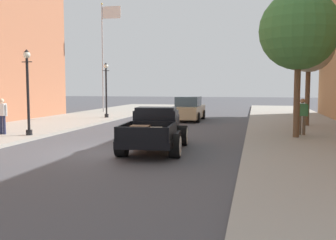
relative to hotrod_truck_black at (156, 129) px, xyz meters
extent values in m
plane|color=#47474C|center=(-1.29, -0.85, -0.75)|extent=(140.00, 140.00, 0.00)
cube|color=#9E998E|center=(5.96, -0.85, -0.68)|extent=(5.50, 64.00, 0.15)
cube|color=black|center=(0.02, -0.24, -0.21)|extent=(2.20, 5.04, 0.24)
cube|color=black|center=(-0.01, 0.11, 0.31)|extent=(1.65, 1.24, 0.80)
cube|color=black|center=(0.00, 0.06, 0.77)|extent=(1.52, 1.06, 0.12)
cube|color=#3D4C5B|center=(-0.06, 0.67, 0.47)|extent=(1.32, 0.16, 0.44)
cube|color=black|center=(-0.13, 1.40, 0.17)|extent=(1.45, 1.62, 0.52)
cube|color=silver|center=(-0.20, 2.20, 0.15)|extent=(0.69, 0.16, 0.47)
cube|color=black|center=(0.15, -1.64, -0.07)|extent=(1.88, 2.25, 0.04)
cube|color=black|center=(-0.65, -1.71, 0.15)|extent=(0.27, 2.10, 0.44)
cube|color=black|center=(0.96, -1.56, 0.15)|extent=(0.27, 2.10, 0.44)
cube|color=black|center=(0.25, -2.64, 0.15)|extent=(1.62, 0.23, 0.44)
cube|color=black|center=(0.06, -0.63, 0.15)|extent=(1.62, 0.23, 0.44)
cylinder|color=black|center=(-0.99, 1.02, -0.35)|extent=(0.43, 0.83, 0.80)
cylinder|color=silver|center=(-1.18, 1.00, -0.35)|extent=(0.07, 0.65, 0.66)
cylinder|color=silver|center=(-1.19, 1.00, -0.35)|extent=(0.04, 0.24, 0.24)
cylinder|color=black|center=(0.79, 1.18, -0.35)|extent=(0.43, 0.83, 0.80)
cylinder|color=silver|center=(0.98, 1.20, -0.35)|extent=(0.07, 0.65, 0.66)
cylinder|color=silver|center=(0.99, 1.20, -0.35)|extent=(0.04, 0.24, 0.24)
cylinder|color=black|center=(-0.74, -1.67, -0.35)|extent=(0.43, 0.83, 0.80)
cylinder|color=silver|center=(-0.93, -1.68, -0.35)|extent=(0.07, 0.65, 0.66)
cylinder|color=silver|center=(-0.94, -1.69, -0.35)|extent=(0.04, 0.24, 0.24)
cylinder|color=black|center=(1.04, -1.50, -0.35)|extent=(0.43, 0.83, 0.80)
cylinder|color=silver|center=(1.23, -1.48, -0.35)|extent=(0.07, 0.65, 0.66)
cylinder|color=silver|center=(1.24, -1.48, -0.35)|extent=(0.04, 0.24, 0.24)
cube|color=brown|center=(0.01, -2.00, 0.15)|extent=(0.64, 0.49, 0.40)
cube|color=#3D2D1E|center=(0.01, -2.00, 0.15)|extent=(0.62, 0.11, 0.42)
cube|color=gray|center=(0.35, -1.32, 0.09)|extent=(0.50, 0.41, 0.28)
cube|color=tan|center=(-0.84, 12.08, -0.14)|extent=(1.72, 4.30, 0.80)
cube|color=#384C5B|center=(-0.84, 11.93, 0.58)|extent=(1.52, 2.00, 0.64)
cylinder|color=black|center=(-1.67, 13.37, -0.42)|extent=(0.22, 0.66, 0.66)
cylinder|color=black|center=(-0.01, 13.37, -0.42)|extent=(0.22, 0.66, 0.66)
cylinder|color=black|center=(-1.66, 10.79, -0.42)|extent=(0.22, 0.66, 0.66)
cylinder|color=black|center=(-0.01, 10.79, -0.42)|extent=(0.22, 0.66, 0.66)
cylinder|color=#232847|center=(-7.82, 1.64, -0.17)|extent=(0.14, 0.14, 0.86)
cylinder|color=#232847|center=(-7.64, 1.64, -0.17)|extent=(0.14, 0.14, 0.86)
cube|color=silver|center=(-7.73, 1.64, 0.54)|extent=(0.36, 0.22, 0.56)
cylinder|color=silver|center=(-7.51, 1.64, 0.51)|extent=(0.09, 0.09, 0.54)
sphere|color=beige|center=(-7.73, 1.64, 0.94)|extent=(0.22, 0.22, 0.22)
cylinder|color=brown|center=(5.60, 4.56, -0.17)|extent=(0.14, 0.14, 0.86)
cylinder|color=brown|center=(5.78, 4.56, -0.17)|extent=(0.14, 0.14, 0.86)
cube|color=#387A47|center=(5.69, 4.56, 0.54)|extent=(0.36, 0.22, 0.56)
cylinder|color=#387A47|center=(5.47, 4.56, 0.51)|extent=(0.09, 0.09, 0.54)
cylinder|color=#387A47|center=(5.91, 4.56, 0.51)|extent=(0.09, 0.09, 0.54)
sphere|color=#9E7051|center=(5.69, 4.56, 0.94)|extent=(0.22, 0.22, 0.22)
cylinder|color=black|center=(-6.37, 1.65, -0.48)|extent=(0.28, 0.28, 0.24)
cylinder|color=black|center=(-6.37, 1.65, 1.24)|extent=(0.12, 0.12, 3.20)
cylinder|color=black|center=(-6.37, 1.65, 2.69)|extent=(0.50, 0.04, 0.04)
sphere|color=silver|center=(-6.37, 1.65, 3.00)|extent=(0.32, 0.32, 0.32)
cone|color=black|center=(-6.37, 1.65, 3.18)|extent=(0.24, 0.24, 0.14)
cylinder|color=black|center=(-6.66, 11.62, -0.48)|extent=(0.28, 0.28, 0.24)
cylinder|color=black|center=(-6.66, 11.62, 1.24)|extent=(0.12, 0.12, 3.20)
cylinder|color=black|center=(-6.66, 11.62, 2.69)|extent=(0.50, 0.04, 0.04)
sphere|color=silver|center=(-6.66, 11.62, 3.00)|extent=(0.32, 0.32, 0.32)
cone|color=black|center=(-6.66, 11.62, 3.18)|extent=(0.24, 0.24, 0.14)
cylinder|color=#B2B2B7|center=(-9.11, 16.96, 3.90)|extent=(0.12, 0.12, 9.00)
sphere|color=gold|center=(-9.11, 16.96, 8.48)|extent=(0.16, 0.16, 0.16)
cube|color=silver|center=(-8.25, 16.96, 7.75)|extent=(1.60, 0.03, 1.00)
cylinder|color=brown|center=(5.35, 3.61, 1.06)|extent=(0.26, 0.26, 3.32)
sphere|color=#3D7538|center=(5.35, 3.61, 3.97)|extent=(3.35, 3.35, 3.35)
cylinder|color=brown|center=(6.45, 8.97, 1.06)|extent=(0.26, 0.26, 3.33)
sphere|color=#ADA893|center=(6.45, 8.97, 3.76)|extent=(2.76, 2.76, 2.76)
cylinder|color=brown|center=(6.70, 18.19, 1.28)|extent=(0.26, 0.26, 3.78)
sphere|color=#ADA893|center=(6.70, 18.19, 4.15)|extent=(2.62, 2.62, 2.62)
camera|label=1|loc=(3.60, -13.68, 1.61)|focal=40.82mm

